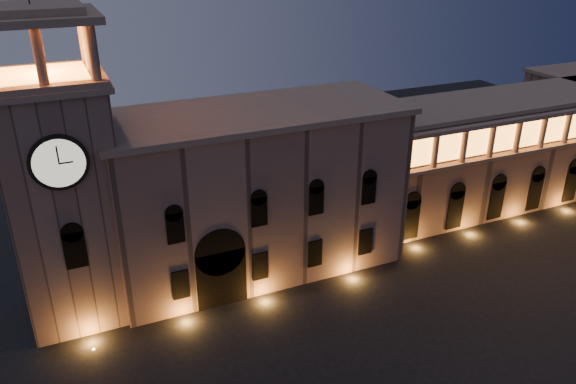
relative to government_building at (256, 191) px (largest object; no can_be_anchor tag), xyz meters
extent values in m
cube|color=#7F5F53|center=(0.08, 0.07, -0.27)|extent=(30.00, 12.00, 17.00)
cube|color=gray|center=(0.08, 0.07, 8.53)|extent=(30.80, 12.80, 0.60)
cube|color=black|center=(-5.92, -5.33, -5.77)|extent=(5.00, 1.40, 6.00)
cylinder|color=black|center=(-5.92, -5.33, -2.77)|extent=(5.00, 1.40, 5.00)
cube|color=orange|center=(-5.92, -5.53, -5.97)|extent=(4.20, 0.20, 5.00)
cube|color=#7F5F53|center=(-18.42, -0.93, 2.23)|extent=(9.00, 9.00, 22.00)
cube|color=gray|center=(-18.42, -0.93, 13.48)|extent=(9.80, 9.80, 0.50)
cylinder|color=black|center=(-18.42, -5.61, 8.23)|extent=(4.60, 0.35, 4.60)
cylinder|color=beige|center=(-18.42, -5.75, 8.23)|extent=(4.00, 0.12, 4.00)
cube|color=gray|center=(-18.42, -0.93, 13.98)|extent=(9.40, 9.40, 0.50)
cube|color=orange|center=(-18.42, -0.93, 14.28)|extent=(6.80, 6.80, 0.15)
cylinder|color=gray|center=(-18.42, -4.73, 16.33)|extent=(0.76, 0.76, 4.20)
cylinder|color=gray|center=(-14.62, -4.73, 16.33)|extent=(0.76, 0.76, 4.20)
cylinder|color=gray|center=(-18.42, 2.87, 16.33)|extent=(0.76, 0.76, 4.20)
cylinder|color=gray|center=(-14.62, 2.87, 16.33)|extent=(0.76, 0.76, 4.20)
cylinder|color=gray|center=(-14.62, -0.93, 16.33)|extent=(0.76, 0.76, 4.20)
cube|color=gray|center=(-18.42, -0.93, 18.73)|extent=(9.80, 9.80, 0.60)
cube|color=gray|center=(-18.42, -0.93, 19.33)|extent=(7.50, 7.50, 0.60)
cube|color=#7A5B4E|center=(34.08, 2.07, -1.77)|extent=(40.00, 10.00, 14.00)
cube|color=gray|center=(34.08, 2.07, 5.48)|extent=(40.60, 10.60, 0.50)
cube|color=gray|center=(34.08, -3.43, 0.53)|extent=(40.00, 1.20, 0.40)
cube|color=gray|center=(34.08, -3.43, 4.83)|extent=(40.00, 1.40, 0.50)
cube|color=orange|center=(34.08, -2.88, 2.73)|extent=(38.00, 0.15, 3.60)
cylinder|color=gray|center=(16.08, -3.43, 2.73)|extent=(0.70, 0.70, 4.00)
cylinder|color=gray|center=(20.08, -3.43, 2.73)|extent=(0.70, 0.70, 4.00)
cylinder|color=gray|center=(24.08, -3.43, 2.73)|extent=(0.70, 0.70, 4.00)
cylinder|color=gray|center=(28.08, -3.43, 2.73)|extent=(0.70, 0.70, 4.00)
cylinder|color=gray|center=(32.08, -3.43, 2.73)|extent=(0.70, 0.70, 4.00)
cylinder|color=gray|center=(36.08, -3.43, 2.73)|extent=(0.70, 0.70, 4.00)
cylinder|color=gray|center=(40.08, -3.43, 2.73)|extent=(0.70, 0.70, 4.00)
camera|label=1|loc=(-18.49, -50.26, 24.54)|focal=35.00mm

